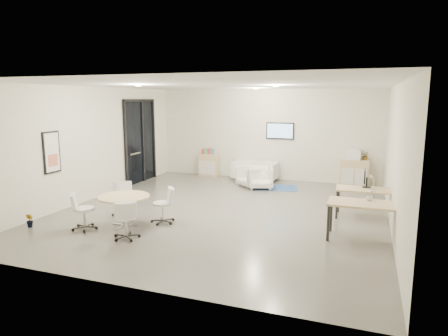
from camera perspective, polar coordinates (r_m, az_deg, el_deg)
room_shell at (r=10.07m, az=-0.06°, el=2.66°), size 9.60×10.60×4.80m
glass_door at (r=14.06m, az=-11.86°, el=4.10°), size 0.09×1.90×2.85m
artwork at (r=10.81m, az=-23.40°, el=2.05°), size 0.05×0.54×1.04m
wall_tv at (r=14.21m, az=8.01°, el=5.28°), size 0.98×0.06×0.58m
ceiling_spots at (r=10.85m, az=0.45°, el=11.54°), size 3.14×4.14×0.03m
sideboard_left at (r=14.96m, az=-2.17°, el=0.42°), size 0.73×0.38×0.82m
sideboard_right at (r=13.87m, az=18.13°, el=-0.66°), size 0.90×0.43×0.90m
books at (r=14.90m, az=-2.31°, el=2.41°), size 0.43×0.14×0.22m
printer at (r=13.79m, az=17.95°, el=1.90°), size 0.55×0.48×0.37m
loveseat at (r=14.23m, az=4.47°, el=-0.47°), size 1.60×0.87×0.58m
blue_rug at (r=13.13m, az=7.21°, el=-2.78°), size 1.61×1.22×0.01m
armchair_left at (r=13.20m, az=3.72°, el=-1.13°), size 0.93×0.93×0.70m
armchair_right at (r=12.88m, az=5.24°, el=-1.26°), size 0.94×0.91×0.77m
desk_rear at (r=10.22m, az=19.64°, el=-3.21°), size 1.43×0.76×0.73m
desk_front at (r=8.63m, az=19.59°, el=-5.23°), size 1.50×0.76×0.78m
monitor at (r=10.30m, az=19.52°, el=-1.34°), size 0.20×0.50×0.44m
round_table at (r=9.31m, az=-14.11°, el=-4.39°), size 1.16×1.16×0.70m
meeting_chairs at (r=9.37m, az=-14.06°, el=-5.62°), size 2.22×2.22×0.82m
plant_cabinet at (r=13.81m, az=19.55°, el=1.54°), size 0.30×0.32×0.21m
plant_floor at (r=10.07m, az=-25.94°, el=-7.25°), size 0.28×0.37×0.15m
cup at (r=8.80m, az=20.05°, el=-3.97°), size 0.15×0.13×0.13m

